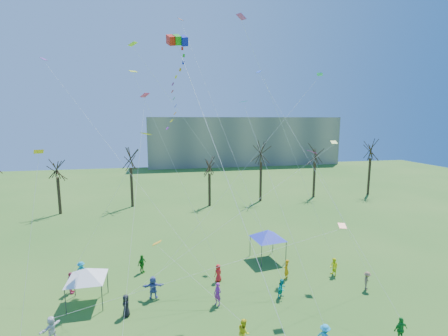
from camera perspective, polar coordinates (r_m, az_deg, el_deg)
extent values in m
cube|color=gray|center=(101.52, 3.53, 5.01)|extent=(60.00, 14.00, 15.00)
cylinder|color=black|center=(53.79, -27.93, -4.51)|extent=(0.44, 0.44, 5.68)
cylinder|color=black|center=(53.65, -16.51, -3.40)|extent=(0.44, 0.44, 6.52)
cylinder|color=black|center=(52.09, -2.67, -4.00)|extent=(0.44, 0.44, 5.45)
cylinder|color=black|center=(55.35, 6.72, -2.49)|extent=(0.44, 0.44, 6.96)
cylinder|color=black|center=(60.21, 16.15, -2.11)|extent=(0.44, 0.44, 6.44)
cylinder|color=black|center=(65.73, 24.99, -1.43)|extent=(0.44, 0.44, 7.03)
cube|color=red|center=(26.24, -9.71, 22.07)|extent=(0.73, 1.10, 1.00)
cube|color=#20A215|center=(26.26, -8.58, 22.08)|extent=(0.73, 1.10, 1.00)
cube|color=#0E1AB4|center=(26.29, -7.45, 22.09)|extent=(0.73, 1.10, 1.00)
cylinder|color=white|center=(19.40, 0.26, -1.19)|extent=(0.02, 0.02, 22.66)
cylinder|color=#3F3F44|center=(27.55, -27.01, -21.02)|extent=(0.07, 0.07, 2.06)
cylinder|color=#3F3F44|center=(27.00, -21.39, -21.29)|extent=(0.07, 0.07, 2.06)
cylinder|color=#3F3F44|center=(29.72, -25.67, -18.63)|extent=(0.07, 0.07, 2.06)
cylinder|color=#3F3F44|center=(29.21, -20.53, -18.81)|extent=(0.07, 0.07, 2.06)
pyramid|color=white|center=(27.67, -23.85, -17.22)|extent=(3.94, 3.94, 0.88)
cylinder|color=#3F3F44|center=(31.89, 6.89, -15.70)|extent=(0.08, 0.08, 2.21)
cylinder|color=#3F3F44|center=(33.11, 11.27, -14.85)|extent=(0.08, 0.08, 2.21)
cylinder|color=#3F3F44|center=(34.14, 4.78, -13.95)|extent=(0.08, 0.08, 2.21)
cylinder|color=#3F3F44|center=(35.28, 8.94, -13.25)|extent=(0.08, 0.08, 2.21)
pyramid|color=#2836CC|center=(32.98, 8.03, -11.90)|extent=(4.16, 4.16, 0.95)
imported|color=yellow|center=(22.51, 3.64, -27.75)|extent=(0.69, 0.88, 1.81)
imported|color=#1D872C|center=(25.51, 29.59, -24.28)|extent=(1.01, 0.47, 1.69)
imported|color=white|center=(25.52, -29.02, -24.27)|extent=(1.26, 1.54, 1.65)
imported|color=black|center=(26.01, -17.47, -22.84)|extent=(0.53, 0.81, 1.66)
imported|color=#8C238B|center=(26.12, -1.17, -22.06)|extent=(0.76, 0.78, 1.81)
imported|color=#0B9F97|center=(27.51, 10.56, -20.80)|extent=(0.95, 0.89, 1.56)
imported|color=#8A684B|center=(30.66, 24.68, -18.21)|extent=(1.12, 1.13, 1.56)
imported|color=#D54772|center=(30.32, -26.23, -18.34)|extent=(0.48, 1.09, 1.85)
imported|color=#4B5BA3|center=(27.51, -12.83, -20.51)|extent=(1.74, 0.60, 1.86)
imported|color=red|center=(29.34, -1.07, -18.62)|extent=(0.91, 0.83, 1.56)
imported|color=orange|center=(30.24, 11.32, -17.67)|extent=(0.76, 0.78, 1.80)
imported|color=#FBFF1A|center=(31.87, 19.45, -16.70)|extent=(0.74, 0.90, 1.68)
imported|color=#168CB6|center=(32.11, -24.64, -16.75)|extent=(1.14, 0.65, 1.76)
imported|color=#1E7A1A|center=(31.66, -14.79, -16.58)|extent=(0.97, 1.07, 1.75)
cube|color=#E2A70B|center=(23.45, -30.79, 2.58)|extent=(0.78, 0.86, 0.32)
cylinder|color=white|center=(22.71, -32.01, -11.93)|extent=(0.01, 0.01, 11.42)
cube|color=#F9298D|center=(29.38, -14.26, 12.79)|extent=(0.90, 0.91, 0.37)
cylinder|color=white|center=(23.89, -15.83, -4.64)|extent=(0.01, 0.01, 19.19)
cube|color=#FFAC1A|center=(22.98, -12.16, -13.25)|extent=(0.66, 0.58, 0.30)
cylinder|color=white|center=(22.28, -4.73, -20.17)|extent=(0.01, 0.01, 7.73)
cube|color=#1BCFB7|center=(26.81, 3.56, 12.04)|extent=(0.63, 0.49, 0.15)
cylinder|color=white|center=(23.23, 9.88, -5.65)|extent=(0.01, 0.01, 17.46)
cube|color=blue|center=(37.45, 6.40, 17.11)|extent=(0.74, 0.72, 0.33)
cylinder|color=white|center=(28.92, 15.52, 0.96)|extent=(0.01, 0.01, 26.88)
cube|color=red|center=(23.80, 20.80, -9.85)|extent=(0.65, 0.75, 0.23)
cylinder|color=white|center=(22.29, -4.01, -18.43)|extent=(0.01, 0.01, 20.46)
cube|color=#94C42E|center=(31.61, 19.46, 4.46)|extent=(0.71, 0.81, 0.27)
cylinder|color=white|center=(26.55, 3.60, -7.76)|extent=(0.01, 0.01, 22.33)
cube|color=purple|center=(37.36, -30.10, 16.86)|extent=(0.73, 0.69, 0.29)
cylinder|color=white|center=(29.05, -18.50, 1.40)|extent=(0.01, 0.01, 27.30)
cube|color=#DD430B|center=(37.59, -7.92, 25.33)|extent=(0.69, 0.69, 0.33)
cylinder|color=white|center=(29.62, 0.03, 6.61)|extent=(0.01, 0.01, 27.97)
cube|color=#FD2A9B|center=(26.38, 15.73, 2.89)|extent=(0.74, 0.61, 0.26)
cylinder|color=white|center=(27.89, 20.46, -7.97)|extent=(0.01, 0.01, 11.23)
cube|color=yellow|center=(23.77, -14.07, 6.09)|extent=(0.89, 0.88, 0.19)
cylinder|color=white|center=(26.25, -20.77, -7.27)|extent=(0.01, 0.01, 13.56)
cube|color=#1AC5B3|center=(35.97, 17.12, 16.07)|extent=(0.88, 0.93, 0.25)
cylinder|color=white|center=(29.14, 4.38, 0.67)|extent=(0.01, 0.01, 25.92)
cube|color=#E4FF1A|center=(28.49, -16.29, 16.60)|extent=(0.81, 0.91, 0.23)
cylinder|color=white|center=(27.28, -8.62, -0.76)|extent=(0.01, 0.01, 18.13)
cube|color=#B0EA37|center=(26.20, -16.35, 20.94)|extent=(0.75, 0.71, 0.27)
cylinder|color=white|center=(25.84, -1.36, 0.64)|extent=(0.01, 0.01, 22.23)
cube|color=#C638B3|center=(25.35, 3.16, 25.92)|extent=(0.79, 0.75, 0.32)
cylinder|color=white|center=(26.39, 12.51, 2.58)|extent=(0.01, 0.01, 22.13)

